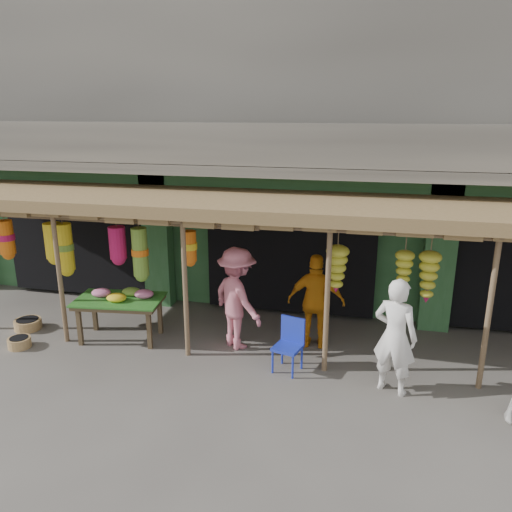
% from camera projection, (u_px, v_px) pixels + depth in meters
% --- Properties ---
extents(ground, '(80.00, 80.00, 0.00)m').
position_uv_depth(ground, '(270.00, 358.00, 9.05)').
color(ground, '#514C47').
rests_on(ground, ground).
extents(building, '(16.40, 6.80, 7.00)m').
position_uv_depth(building, '(309.00, 149.00, 12.64)').
color(building, gray).
rests_on(building, ground).
extents(awning, '(14.00, 2.70, 2.79)m').
position_uv_depth(awning, '(272.00, 210.00, 9.10)').
color(awning, brown).
rests_on(awning, ground).
extents(flower_table, '(1.75, 1.15, 0.99)m').
position_uv_depth(flower_table, '(121.00, 300.00, 9.62)').
color(flower_table, '#4E3E28').
rests_on(flower_table, ground).
extents(blue_chair, '(0.54, 0.55, 0.93)m').
position_uv_depth(blue_chair, '(290.00, 342.00, 8.55)').
color(blue_chair, '#1C2EB7').
rests_on(blue_chair, ground).
extents(basket_mid, '(0.59, 0.59, 0.21)m').
position_uv_depth(basket_mid, '(28.00, 324.00, 10.23)').
color(basket_mid, olive).
rests_on(basket_mid, ground).
extents(basket_right, '(0.44, 0.44, 0.19)m').
position_uv_depth(basket_right, '(19.00, 343.00, 9.45)').
color(basket_right, '#8D6142').
rests_on(basket_right, ground).
extents(person_front, '(0.82, 0.69, 1.90)m').
position_uv_depth(person_front, '(395.00, 336.00, 7.76)').
color(person_front, white).
rests_on(person_front, ground).
extents(person_vendor, '(1.07, 0.47, 1.82)m').
position_uv_depth(person_vendor, '(316.00, 302.00, 9.27)').
color(person_vendor, orange).
rests_on(person_vendor, ground).
extents(person_shopper, '(1.43, 1.35, 1.94)m').
position_uv_depth(person_shopper, '(237.00, 298.00, 9.25)').
color(person_shopper, '#CC6C7C').
rests_on(person_shopper, ground).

